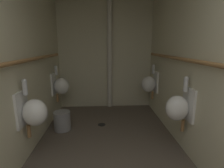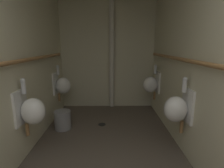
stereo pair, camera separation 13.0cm
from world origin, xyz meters
TOP-DOWN VIEW (x-y plane):
  - floor at (0.00, 1.98)m, footprint 2.28×4.08m
  - wall_left at (-1.11, 1.98)m, footprint 0.06×4.08m
  - wall_right at (1.11, 1.98)m, footprint 0.06×4.08m
  - wall_back at (0.00, 3.99)m, footprint 2.28×0.06m
  - urinal_left_mid at (-0.93, 1.93)m, footprint 0.32×0.30m
  - urinal_left_far at (-0.93, 3.36)m, footprint 0.32×0.30m
  - urinal_right_mid at (0.93, 1.98)m, footprint 0.32×0.30m
  - urinal_right_far at (0.93, 3.45)m, footprint 0.32×0.30m
  - supply_pipe_left at (-1.02, 1.95)m, footprint 0.06×3.29m
  - supply_pipe_right at (1.02, 2.02)m, footprint 0.06×3.31m
  - standpipe_back_wall at (0.09, 3.88)m, footprint 0.11×0.11m
  - floor_drain at (-0.10, 2.92)m, footprint 0.14×0.14m
  - waste_bin at (-0.79, 2.76)m, footprint 0.29×0.29m

SIDE VIEW (x-z plane):
  - floor at x=0.00m, z-range -0.08..0.00m
  - floor_drain at x=-0.10m, z-range 0.00..0.01m
  - waste_bin at x=-0.79m, z-range 0.00..0.33m
  - urinal_left_mid at x=-0.93m, z-range 0.29..1.05m
  - urinal_left_far at x=-0.93m, z-range 0.29..1.05m
  - urinal_right_mid at x=0.93m, z-range 0.29..1.05m
  - urinal_right_far at x=0.93m, z-range 0.29..1.05m
  - wall_left at x=-1.11m, z-range 0.00..2.54m
  - wall_right at x=1.11m, z-range 0.00..2.54m
  - wall_back at x=0.00m, z-range 0.00..2.54m
  - standpipe_back_wall at x=0.09m, z-range 0.02..2.52m
  - supply_pipe_left at x=-1.02m, z-range 1.25..1.32m
  - supply_pipe_right at x=1.02m, z-range 1.25..1.32m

